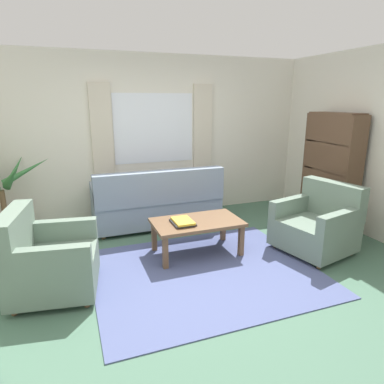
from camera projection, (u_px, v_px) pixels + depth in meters
ground_plane at (206, 272)px, 3.83m from camera, size 6.24×6.24×0.00m
wall_back at (154, 137)px, 5.53m from camera, size 5.32×0.12×2.60m
window_with_curtains at (155, 129)px, 5.41m from camera, size 1.98×0.07×1.40m
area_rug at (206, 272)px, 3.83m from camera, size 2.47×2.05×0.01m
couch at (157, 203)px, 5.16m from camera, size 1.90×0.82×0.92m
armchair_left at (47, 260)px, 3.35m from camera, size 0.94×0.95×0.88m
armchair_right at (317, 225)px, 4.31m from camera, size 0.99×1.01×0.88m
coffee_table at (197, 225)px, 4.21m from camera, size 1.10×0.64×0.44m
book_stack_on_table at (183, 222)px, 4.09m from camera, size 0.26×0.33×0.05m
potted_plant at (3, 207)px, 4.55m from camera, size 1.19×1.26×1.23m
bookshelf at (330, 169)px, 5.08m from camera, size 0.30×0.94×1.72m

